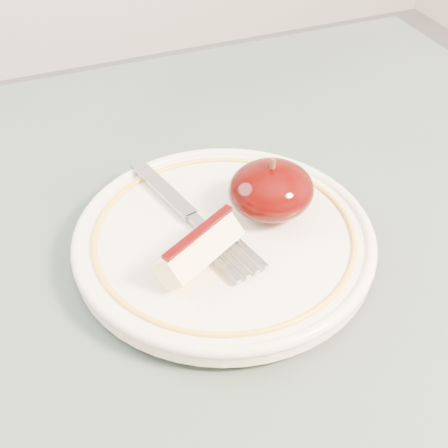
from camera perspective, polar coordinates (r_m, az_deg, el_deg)
name	(u,v)px	position (r m, az deg, el deg)	size (l,w,h in m)	color
plate	(224,238)	(0.46, 0.00, -1.32)	(0.22, 0.22, 0.02)	#EFE2C8
apple_half	(271,190)	(0.47, 4.33, 3.12)	(0.07, 0.06, 0.05)	black
apple_wedge	(199,249)	(0.43, -2.27, -2.28)	(0.07, 0.06, 0.03)	#FFEFBB
fork	(192,217)	(0.47, -2.90, 0.66)	(0.06, 0.16, 0.00)	gray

